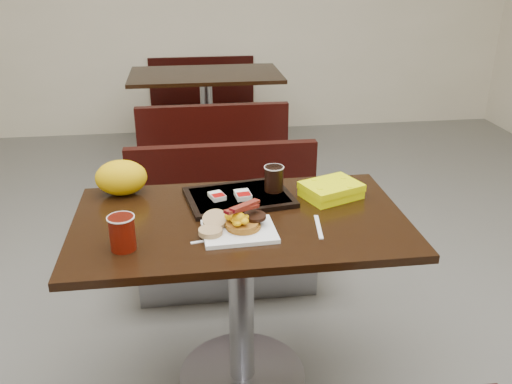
{
  "coord_description": "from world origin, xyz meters",
  "views": [
    {
      "loc": [
        -0.18,
        -1.75,
        1.63
      ],
      "look_at": [
        0.07,
        0.07,
        0.82
      ],
      "focal_mm": 38.06,
      "sensor_mm": 36.0,
      "label": 1
    }
  ],
  "objects": [
    {
      "name": "floor",
      "position": [
        0.0,
        0.0,
        0.0
      ],
      "size": [
        6.0,
        7.0,
        0.01
      ],
      "primitive_type": "cube",
      "color": "slate",
      "rests_on": "ground"
    },
    {
      "name": "bench_far_n",
      "position": [
        0.0,
        3.3,
        0.36
      ],
      "size": [
        1.0,
        0.46,
        0.72
      ],
      "primitive_type": null,
      "color": "black",
      "rests_on": "floor"
    },
    {
      "name": "sausage_patty",
      "position": [
        0.04,
        -0.08,
        0.8
      ],
      "size": [
        0.1,
        0.1,
        0.01
      ],
      "primitive_type": "cylinder",
      "rotation": [
        0.0,
        0.0,
        -0.26
      ],
      "color": "black",
      "rests_on": "pancake_stack"
    },
    {
      "name": "hashbrown_sleeve_left",
      "position": [
        -0.07,
        0.14,
        0.78
      ],
      "size": [
        0.07,
        0.08,
        0.02
      ],
      "primitive_type": "cube",
      "rotation": [
        0.0,
        0.0,
        0.32
      ],
      "color": "silver",
      "rests_on": "tray"
    },
    {
      "name": "bench_near_n",
      "position": [
        0.0,
        0.7,
        0.36
      ],
      "size": [
        1.0,
        0.46,
        0.72
      ],
      "primitive_type": null,
      "color": "black",
      "rests_on": "floor"
    },
    {
      "name": "bacon_strips",
      "position": [
        -0.0,
        -0.1,
        0.84
      ],
      "size": [
        0.15,
        0.14,
        0.01
      ],
      "primitive_type": null,
      "rotation": [
        0.0,
        0.0,
        0.65
      ],
      "color": "#4B050D",
      "rests_on": "scrambled_eggs"
    },
    {
      "name": "muffin_bottom",
      "position": [
        -0.11,
        -0.13,
        0.77
      ],
      "size": [
        0.1,
        0.1,
        0.02
      ],
      "primitive_type": "cylinder",
      "rotation": [
        0.0,
        0.0,
        -0.29
      ],
      "color": "tan",
      "rests_on": "platter"
    },
    {
      "name": "muffin_top",
      "position": [
        -0.1,
        -0.07,
        0.79
      ],
      "size": [
        0.1,
        0.1,
        0.05
      ],
      "primitive_type": "cylinder",
      "rotation": [
        0.38,
        0.0,
        -0.23
      ],
      "color": "tan",
      "rests_on": "platter"
    },
    {
      "name": "tray",
      "position": [
        0.01,
        0.16,
        0.76
      ],
      "size": [
        0.44,
        0.34,
        0.02
      ],
      "primitive_type": "cube",
      "rotation": [
        0.0,
        0.0,
        0.16
      ],
      "color": "black",
      "rests_on": "table_near"
    },
    {
      "name": "hashbrown_sleeve_right",
      "position": [
        0.03,
        0.14,
        0.78
      ],
      "size": [
        0.06,
        0.08,
        0.02
      ],
      "primitive_type": "cube",
      "rotation": [
        0.0,
        0.0,
        0.11
      ],
      "color": "silver",
      "rests_on": "tray"
    },
    {
      "name": "condiment_ketchup",
      "position": [
        0.06,
        0.01,
        0.75
      ],
      "size": [
        0.05,
        0.04,
        0.01
      ],
      "primitive_type": "cube",
      "rotation": [
        0.0,
        0.0,
        -0.26
      ],
      "color": "#8C0504",
      "rests_on": "table_near"
    },
    {
      "name": "table_far",
      "position": [
        0.0,
        2.6,
        0.38
      ],
      "size": [
        1.2,
        0.7,
        0.75
      ],
      "primitive_type": null,
      "color": "black",
      "rests_on": "floor"
    },
    {
      "name": "coffee_cup_near",
      "position": [
        -0.4,
        -0.17,
        0.81
      ],
      "size": [
        0.09,
        0.09,
        0.12
      ],
      "primitive_type": "cylinder",
      "rotation": [
        0.0,
        0.0,
        0.12
      ],
      "color": "maroon",
      "rests_on": "table_near"
    },
    {
      "name": "fork",
      "position": [
        -0.14,
        -0.16,
        0.75
      ],
      "size": [
        0.12,
        0.05,
        0.0
      ],
      "primitive_type": null,
      "rotation": [
        0.0,
        0.0,
        0.22
      ],
      "color": "white",
      "rests_on": "table_near"
    },
    {
      "name": "paper_bag",
      "position": [
        -0.44,
        0.28,
        0.82
      ],
      "size": [
        0.22,
        0.18,
        0.14
      ],
      "primitive_type": "ellipsoid",
      "rotation": [
        0.0,
        0.0,
        0.14
      ],
      "color": "#E6A107",
      "rests_on": "table_near"
    },
    {
      "name": "pancake_stack",
      "position": [
        -0.0,
        -0.1,
        0.78
      ],
      "size": [
        0.15,
        0.15,
        0.02
      ],
      "primitive_type": "cylinder",
      "rotation": [
        0.0,
        0.0,
        -0.31
      ],
      "color": "#AA781C",
      "rests_on": "platter"
    },
    {
      "name": "clamshell",
      "position": [
        0.37,
        0.14,
        0.78
      ],
      "size": [
        0.26,
        0.23,
        0.06
      ],
      "primitive_type": "cube",
      "rotation": [
        0.0,
        0.0,
        0.38
      ],
      "color": "#E6EE03",
      "rests_on": "table_near"
    },
    {
      "name": "scrambled_eggs",
      "position": [
        -0.02,
        -0.12,
        0.81
      ],
      "size": [
        0.09,
        0.08,
        0.04
      ],
      "primitive_type": "ellipsoid",
      "rotation": [
        0.0,
        0.0,
        -0.15
      ],
      "color": "#FFB205",
      "rests_on": "pancake_stack"
    },
    {
      "name": "table_near",
      "position": [
        0.0,
        0.0,
        0.38
      ],
      "size": [
        1.2,
        0.7,
        0.75
      ],
      "primitive_type": null,
      "color": "black",
      "rests_on": "floor"
    },
    {
      "name": "bench_far_s",
      "position": [
        0.0,
        1.9,
        0.36
      ],
      "size": [
        1.0,
        0.46,
        0.72
      ],
      "primitive_type": null,
      "color": "black",
      "rests_on": "floor"
    },
    {
      "name": "platter",
      "position": [
        -0.02,
        -0.12,
        0.76
      ],
      "size": [
        0.26,
        0.2,
        0.01
      ],
      "primitive_type": "cube",
      "rotation": [
        0.0,
        0.0,
        0.05
      ],
      "color": "white",
      "rests_on": "table_near"
    },
    {
      "name": "knife",
      "position": [
        0.26,
        -0.11,
        0.75
      ],
      "size": [
        0.04,
        0.18,
        0.0
      ],
      "primitive_type": "cube",
      "rotation": [
        0.0,
        0.0,
        -1.7
      ],
      "color": "white",
      "rests_on": "table_near"
    },
    {
      "name": "coffee_cup_far",
      "position": [
        0.15,
        0.19,
        0.82
      ],
      "size": [
        0.09,
        0.09,
        0.1
      ],
      "primitive_type": "cylinder",
      "rotation": [
        0.0,
        0.0,
        -0.2
      ],
      "color": "black",
      "rests_on": "tray"
    }
  ]
}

